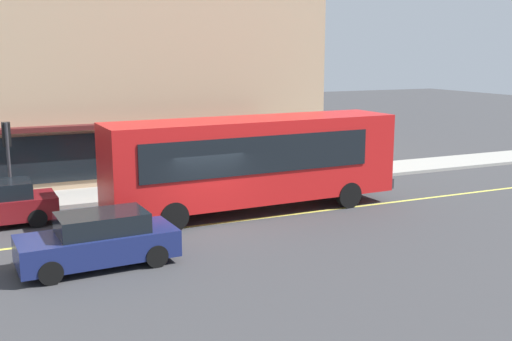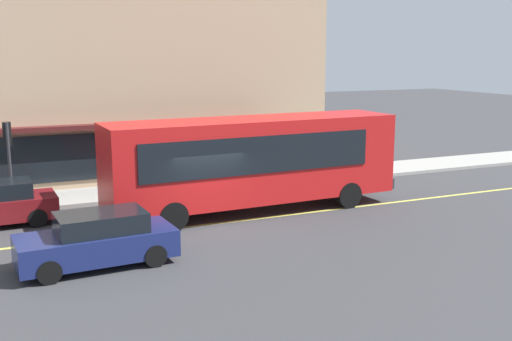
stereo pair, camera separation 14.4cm
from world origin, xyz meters
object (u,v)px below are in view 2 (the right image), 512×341
Objects in this scene: bus at (254,159)px; pedestrian_mid_block at (295,153)px; car_navy at (98,240)px; traffic_light at (8,144)px.

pedestrian_mid_block is (3.99, 4.38, -0.72)m from bus.
car_navy is at bearing -150.00° from bus.
bus is 2.55× the size of car_navy.
bus is 9.16m from traffic_light.
car_navy is 13.16m from pedestrian_mid_block.
pedestrian_mid_block is (10.39, 8.07, 0.53)m from car_navy.
bus is at bearing -132.33° from pedestrian_mid_block.
traffic_light is 12.38m from pedestrian_mid_block.
traffic_light is (-8.32, 3.80, 0.55)m from bus.
traffic_light is at bearing 104.34° from car_navy.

